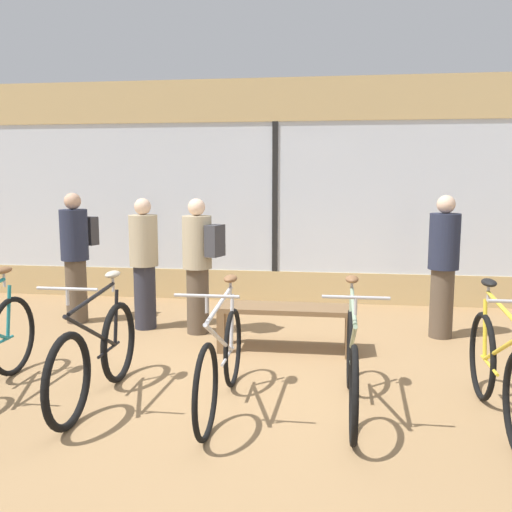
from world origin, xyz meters
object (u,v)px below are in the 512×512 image
object	(u,v)px
bicycle_center	(221,361)
display_bench	(286,314)
bicycle_left	(96,356)
customer_near_bench	(199,262)
bicycle_far_right	(499,372)
bicycle_right	(352,363)
customer_near_rack	(76,253)
customer_by_window	(144,261)
customer_mid_floor	(443,264)

from	to	relation	value
bicycle_center	display_bench	world-z (taller)	bicycle_center
bicycle_left	bicycle_center	size ratio (longest dim) A/B	0.99
bicycle_left	bicycle_center	distance (m)	1.03
bicycle_center	customer_near_bench	distance (m)	2.27
bicycle_far_right	display_bench	xyz separation A→B (m)	(-1.72, 1.58, -0.01)
display_bench	bicycle_right	bearing A→B (deg)	-66.56
bicycle_left	bicycle_far_right	xyz separation A→B (m)	(3.13, 0.01, 0.01)
customer_near_bench	customer_near_rack	bearing A→B (deg)	169.61
bicycle_center	bicycle_far_right	xyz separation A→B (m)	(2.10, 0.00, 0.01)
bicycle_center	customer_near_rack	world-z (taller)	customer_near_rack
customer_near_bench	display_bench	bearing A→B (deg)	-26.80
customer_by_window	bicycle_far_right	bearing A→B (deg)	-32.73
customer_near_rack	customer_near_bench	xyz separation A→B (m)	(1.65, -0.30, -0.03)
bicycle_left	customer_by_window	distance (m)	2.32
bicycle_center	customer_mid_floor	xyz separation A→B (m)	(2.09, 2.34, 0.46)
bicycle_right	customer_near_rack	xyz separation A→B (m)	(-3.36, 2.33, 0.49)
bicycle_left	bicycle_right	bearing A→B (deg)	2.86
bicycle_far_right	customer_near_bench	xyz separation A→B (m)	(-2.78, 2.12, 0.45)
bicycle_left	display_bench	xyz separation A→B (m)	(1.41, 1.59, 0.00)
customer_by_window	customer_near_bench	bearing A→B (deg)	-9.96
customer_near_bench	bicycle_far_right	bearing A→B (deg)	-37.26
customer_mid_floor	bicycle_right	bearing A→B (deg)	-115.44
bicycle_right	bicycle_far_right	size ratio (longest dim) A/B	1.00
customer_by_window	customer_mid_floor	world-z (taller)	customer_mid_floor
bicycle_right	customer_near_rack	bearing A→B (deg)	145.25
display_bench	customer_by_window	size ratio (longest dim) A/B	0.89
customer_by_window	customer_mid_floor	size ratio (longest dim) A/B	0.97
display_bench	customer_by_window	xyz separation A→B (m)	(-1.77, 0.66, 0.43)
bicycle_left	bicycle_center	world-z (taller)	bicycle_left
bicycle_center	display_bench	xyz separation A→B (m)	(0.38, 1.58, 0.00)
bicycle_left	customer_near_bench	xyz separation A→B (m)	(0.34, 2.13, 0.46)
bicycle_right	customer_near_bench	distance (m)	2.69
bicycle_center	customer_near_bench	world-z (taller)	customer_near_bench
customer_near_rack	customer_by_window	bearing A→B (deg)	-10.70
bicycle_center	bicycle_far_right	bearing A→B (deg)	0.00
bicycle_left	display_bench	world-z (taller)	bicycle_left
bicycle_center	customer_mid_floor	world-z (taller)	customer_mid_floor
customer_by_window	customer_near_rack	bearing A→B (deg)	169.30
bicycle_right	bicycle_center	bearing A→B (deg)	-174.98
customer_by_window	customer_near_bench	size ratio (longest dim) A/B	1.00
bicycle_left	bicycle_far_right	distance (m)	3.13
customer_near_bench	customer_mid_floor	bearing A→B (deg)	4.51
bicycle_center	customer_mid_floor	bearing A→B (deg)	48.14
bicycle_left	customer_near_bench	world-z (taller)	customer_near_bench
customer_by_window	customer_mid_floor	distance (m)	3.48
bicycle_left	bicycle_center	bearing A→B (deg)	0.69
display_bench	customer_near_bench	xyz separation A→B (m)	(-1.06, 0.54, 0.46)
bicycle_left	bicycle_center	xyz separation A→B (m)	(1.03, 0.01, -0.00)
bicycle_left	bicycle_far_right	bearing A→B (deg)	0.23
display_bench	customer_mid_floor	distance (m)	1.93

